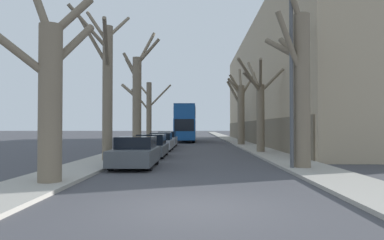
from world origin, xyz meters
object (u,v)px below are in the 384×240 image
(parked_car_1, at_px, (151,146))
(lamp_post, at_px, (289,66))
(street_tree_right_1, at_px, (260,108))
(parked_car_3, at_px, (167,139))
(double_decker_bus, at_px, (186,121))
(parked_car_0, at_px, (136,153))
(street_tree_right_0, at_px, (300,81))
(street_tree_left_3, at_px, (149,111))
(street_tree_left_1, at_px, (106,81))
(parked_car_2, at_px, (161,142))
(street_tree_left_2, at_px, (137,97))
(street_tree_left_0, at_px, (50,89))
(street_tree_right_2, at_px, (241,109))

(parked_car_1, distance_m, lamp_post, 10.09)
(street_tree_right_1, distance_m, parked_car_3, 11.17)
(double_decker_bus, bearing_deg, parked_car_0, -92.98)
(street_tree_right_0, relative_size, street_tree_right_1, 1.22)
(street_tree_left_3, distance_m, street_tree_right_1, 13.44)
(street_tree_left_1, xyz_separation_m, parked_car_2, (1.94, 8.90, -3.60))
(street_tree_left_2, xyz_separation_m, street_tree_left_3, (-0.13, 7.32, -0.75))
(parked_car_2, xyz_separation_m, parked_car_3, (-0.00, 5.44, 0.02))
(parked_car_1, height_order, parked_car_3, parked_car_3)
(parked_car_2, bearing_deg, street_tree_left_3, 105.60)
(parked_car_2, bearing_deg, street_tree_left_1, -102.30)
(street_tree_left_0, distance_m, parked_car_1, 10.71)
(street_tree_left_3, bearing_deg, parked_car_0, -83.77)
(parked_car_1, distance_m, parked_car_3, 11.12)
(parked_car_1, bearing_deg, parked_car_3, 90.00)
(street_tree_right_0, height_order, parked_car_2, street_tree_right_0)
(street_tree_right_1, bearing_deg, street_tree_right_2, 90.15)
(street_tree_left_1, xyz_separation_m, street_tree_left_2, (0.09, 8.67, -0.06))
(street_tree_right_1, height_order, parked_car_3, street_tree_right_1)
(lamp_post, bearing_deg, street_tree_left_2, 125.98)
(parked_car_1, distance_m, parked_car_2, 5.67)
(street_tree_right_2, bearing_deg, lamp_post, -91.25)
(parked_car_1, bearing_deg, lamp_post, -43.52)
(parked_car_1, bearing_deg, street_tree_right_2, 61.40)
(parked_car_0, relative_size, parked_car_3, 0.90)
(street_tree_left_0, height_order, street_tree_right_1, street_tree_left_0)
(parked_car_2, bearing_deg, street_tree_left_0, -96.66)
(street_tree_left_0, xyz_separation_m, lamp_post, (8.64, 3.84, 1.40))
(parked_car_2, distance_m, parked_car_3, 5.44)
(street_tree_left_2, relative_size, parked_car_1, 2.29)
(parked_car_0, bearing_deg, street_tree_left_3, 96.23)
(parked_car_2, distance_m, lamp_post, 14.39)
(parked_car_1, bearing_deg, street_tree_right_1, 22.34)
(street_tree_left_3, height_order, parked_car_1, street_tree_left_3)
(street_tree_left_2, xyz_separation_m, street_tree_right_2, (9.05, 7.77, -0.52))
(street_tree_right_0, bearing_deg, street_tree_left_2, 128.15)
(lamp_post, bearing_deg, street_tree_left_3, 114.52)
(street_tree_left_0, relative_size, street_tree_left_1, 0.90)
(street_tree_right_1, relative_size, double_decker_bus, 0.66)
(street_tree_left_3, relative_size, parked_car_2, 1.68)
(street_tree_left_3, relative_size, parked_car_1, 1.72)
(street_tree_right_2, relative_size, parked_car_2, 1.91)
(street_tree_left_2, distance_m, parked_car_2, 4.00)
(double_decker_bus, bearing_deg, street_tree_right_0, -78.06)
(street_tree_right_2, bearing_deg, street_tree_left_1, -119.08)
(lamp_post, bearing_deg, street_tree_right_2, 88.75)
(parked_car_0, bearing_deg, lamp_post, -9.07)
(street_tree_left_1, xyz_separation_m, street_tree_right_0, (9.26, -3.00, -0.42))
(street_tree_left_0, xyz_separation_m, street_tree_right_0, (9.18, 4.05, 0.78))
(street_tree_left_2, height_order, lamp_post, street_tree_left_2)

